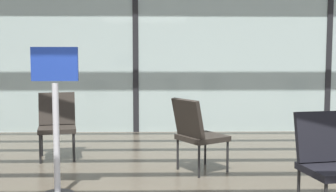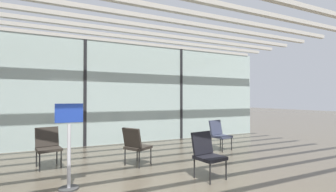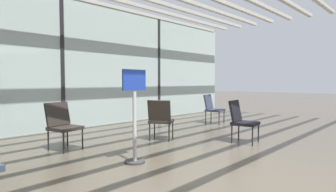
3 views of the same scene
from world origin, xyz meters
The scene contains 9 objects.
glass_curtain_wall centered at (0.00, 5.20, 1.72)m, with size 14.00×0.08×3.44m, color #A3B7B2.
window_mullion_1 centered at (0.00, 5.20, 1.72)m, with size 0.10×0.12×3.44m, color black.
window_mullion_2 centered at (3.50, 5.20, 1.72)m, with size 0.10×0.12×3.44m, color black.
parked_airplane centered at (-1.69, 11.57, 1.83)m, with size 12.10×3.66×3.66m.
lounge_chair_0 centered at (0.86, 2.43, 0.49)m, with size 0.70×0.69×0.87m.
lounge_chair_1 centered at (-0.95, 3.20, 0.49)m, with size 0.58×0.62×0.87m.
lounge_chair_2 centered at (1.87, 1.08, 0.49)m, with size 0.56×0.60×0.87m.
lounge_chair_3 centered at (3.62, 2.99, 0.49)m, with size 0.58×0.62×0.87m.
info_sign centered at (-0.56, 1.57, 0.68)m, with size 0.44×0.32×1.44m.
Camera 2 is at (-0.68, -2.64, 1.52)m, focal length 24.58 mm.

